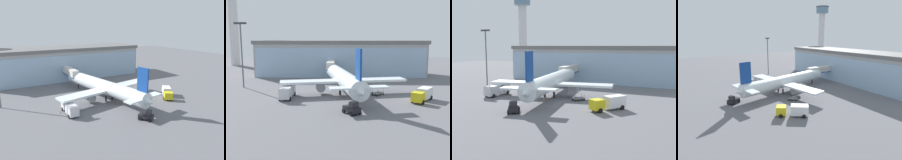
% 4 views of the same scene
% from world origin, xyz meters
% --- Properties ---
extents(ground, '(240.00, 240.00, 0.00)m').
position_xyz_m(ground, '(0.00, 0.00, 0.00)').
color(ground, slate).
extents(terminal_building, '(58.93, 18.26, 12.15)m').
position_xyz_m(terminal_building, '(-0.01, 38.43, 6.08)').
color(terminal_building, '#A0A0A0').
rests_on(terminal_building, ground).
extents(jet_bridge, '(2.80, 14.65, 6.04)m').
position_xyz_m(jet_bridge, '(-3.33, 27.81, 4.67)').
color(jet_bridge, beige).
rests_on(jet_bridge, ground).
extents(control_tower, '(8.88, 8.88, 37.84)m').
position_xyz_m(control_tower, '(-48.95, 70.95, 23.50)').
color(control_tower, silver).
rests_on(control_tower, ground).
extents(apron_light_mast, '(3.20, 0.40, 17.08)m').
position_xyz_m(apron_light_mast, '(-26.73, 15.00, 10.25)').
color(apron_light_mast, '#59595E').
rests_on(apron_light_mast, ground).
extents(airplane, '(29.82, 36.29, 11.24)m').
position_xyz_m(airplane, '(-0.40, 7.27, 3.48)').
color(airplane, white).
rests_on(airplane, ground).
extents(catering_truck, '(2.81, 7.40, 2.65)m').
position_xyz_m(catering_truck, '(-12.91, 1.96, 1.47)').
color(catering_truck, silver).
rests_on(catering_truck, ground).
extents(fuel_truck, '(6.21, 7.12, 2.65)m').
position_xyz_m(fuel_truck, '(15.93, -1.18, 1.47)').
color(fuel_truck, yellow).
rests_on(fuel_truck, ground).
extents(baggage_cart, '(3.09, 3.13, 1.50)m').
position_xyz_m(baggage_cart, '(7.52, 4.60, 0.50)').
color(baggage_cart, slate).
rests_on(baggage_cart, ground).
extents(pushback_tug, '(3.41, 3.71, 2.30)m').
position_xyz_m(pushback_tug, '(0.41, -10.21, 0.97)').
color(pushback_tug, black).
rests_on(pushback_tug, ground).
extents(safety_cone_nose, '(0.36, 0.36, 0.55)m').
position_xyz_m(safety_cone_nose, '(0.30, 1.75, 0.28)').
color(safety_cone_nose, orange).
rests_on(safety_cone_nose, ground).
extents(safety_cone_wingtip, '(0.36, 0.36, 0.55)m').
position_xyz_m(safety_cone_wingtip, '(-14.88, 3.91, 0.28)').
color(safety_cone_wingtip, orange).
rests_on(safety_cone_wingtip, ground).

